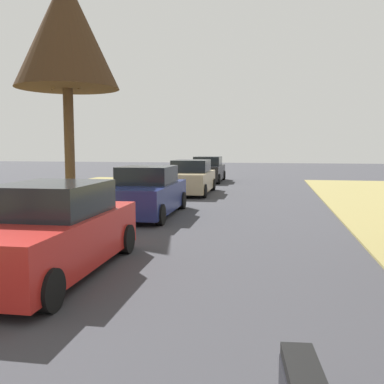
% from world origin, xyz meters
% --- Properties ---
extents(street_tree_left_mid_b, '(3.64, 3.64, 8.16)m').
position_xyz_m(street_tree_left_mid_b, '(-5.64, 15.66, 6.19)').
color(street_tree_left_mid_b, '#4E3823').
rests_on(street_tree_left_mid_b, grass_verge_left).
extents(parked_sedan_red, '(2.01, 4.43, 1.57)m').
position_xyz_m(parked_sedan_red, '(-2.22, 7.84, 0.72)').
color(parked_sedan_red, red).
rests_on(parked_sedan_red, ground).
extents(parked_sedan_navy, '(2.01, 4.43, 1.57)m').
position_xyz_m(parked_sedan_navy, '(-2.41, 14.39, 0.72)').
color(parked_sedan_navy, navy).
rests_on(parked_sedan_navy, ground).
extents(parked_sedan_tan, '(2.01, 4.43, 1.57)m').
position_xyz_m(parked_sedan_tan, '(-2.21, 21.04, 0.72)').
color(parked_sedan_tan, tan).
rests_on(parked_sedan_tan, ground).
extents(parked_sedan_black, '(2.01, 4.43, 1.57)m').
position_xyz_m(parked_sedan_black, '(-2.47, 28.15, 0.72)').
color(parked_sedan_black, black).
rests_on(parked_sedan_black, ground).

